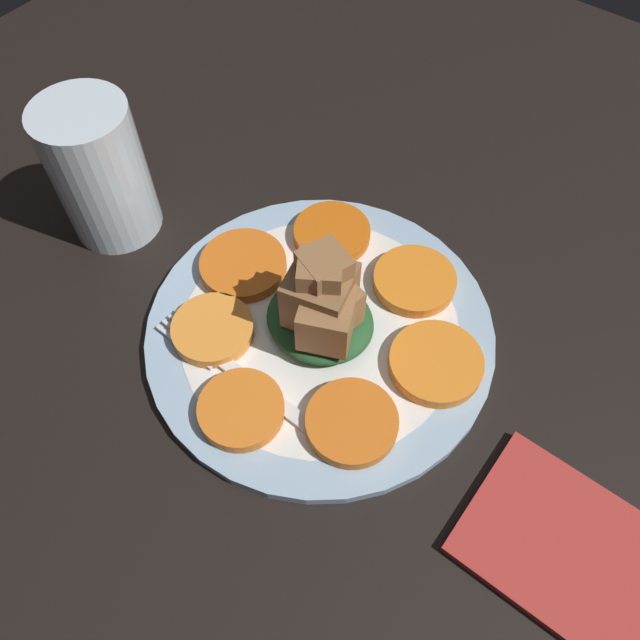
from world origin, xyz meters
TOP-DOWN VIEW (x-y plane):
  - table_slab at (0.00, 0.00)cm, footprint 120.00×120.00cm
  - plate at (0.00, 0.00)cm, footprint 28.92×28.92cm
  - carrot_slice_0 at (-5.04, 8.33)cm, footprint 6.95×6.95cm
  - carrot_slice_1 at (-8.99, 0.69)cm, footprint 7.58×7.58cm
  - carrot_slice_2 at (-6.57, -5.83)cm, footprint 6.69×6.69cm
  - carrot_slice_3 at (0.24, -9.75)cm, footprint 6.57×6.57cm
  - carrot_slice_4 at (7.22, -5.53)cm, footprint 6.98×6.98cm
  - carrot_slice_5 at (9.53, 2.61)cm, footprint 7.45×7.45cm
  - carrot_slice_6 at (3.80, 8.39)cm, footprint 7.12×7.12cm
  - center_pile at (0.39, -0.00)cm, footprint 9.07×8.16cm
  - fork at (-1.89, -7.47)cm, footprint 18.20×2.45cm
  - water_glass at (-22.73, -1.71)cm, footprint 8.10×8.10cm
  - napkin at (26.12, -3.59)cm, footprint 17.75×10.65cm

SIDE VIEW (x-z plane):
  - table_slab at x=0.00cm, z-range 0.00..2.00cm
  - napkin at x=26.12cm, z-range 2.00..2.80cm
  - plate at x=0.00cm, z-range 1.99..3.04cm
  - fork at x=-1.89cm, z-range 3.10..3.50cm
  - carrot_slice_0 at x=-5.04cm, z-range 3.10..4.20cm
  - carrot_slice_1 at x=-8.99cm, z-range 3.10..4.20cm
  - carrot_slice_2 at x=-6.57cm, z-range 3.10..4.20cm
  - carrot_slice_3 at x=0.24cm, z-range 3.10..4.20cm
  - carrot_slice_4 at x=7.22cm, z-range 3.10..4.20cm
  - carrot_slice_5 at x=9.53cm, z-range 3.10..4.20cm
  - carrot_slice_6 at x=3.80cm, z-range 3.10..4.20cm
  - center_pile at x=0.39cm, z-range 2.35..11.00cm
  - water_glass at x=-22.73cm, z-range 2.00..14.85cm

